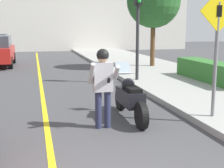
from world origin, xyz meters
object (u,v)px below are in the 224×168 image
at_px(street_tree, 154,1).
at_px(motorcycle, 130,98).
at_px(crossing_sign, 217,42).
at_px(traffic_light, 138,14).
at_px(person_biker, 103,80).

bearing_deg(street_tree, motorcycle, -114.56).
bearing_deg(street_tree, crossing_sign, -103.02).
height_order(motorcycle, traffic_light, traffic_light).
bearing_deg(person_biker, street_tree, 62.80).
bearing_deg(motorcycle, crossing_sign, -24.86).
xyz_separation_m(crossing_sign, traffic_light, (-0.06, 5.16, 0.79)).
distance_m(traffic_light, street_tree, 4.68).
distance_m(motorcycle, person_biker, 1.09).
xyz_separation_m(person_biker, street_tree, (4.61, 8.97, 2.41)).
distance_m(crossing_sign, traffic_light, 5.22).
bearing_deg(crossing_sign, motorcycle, 155.14).
relative_size(motorcycle, street_tree, 0.48).
xyz_separation_m(crossing_sign, street_tree, (2.13, 9.21, 1.62)).
xyz_separation_m(traffic_light, street_tree, (2.19, 4.05, 0.84)).
bearing_deg(motorcycle, person_biker, -143.86).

